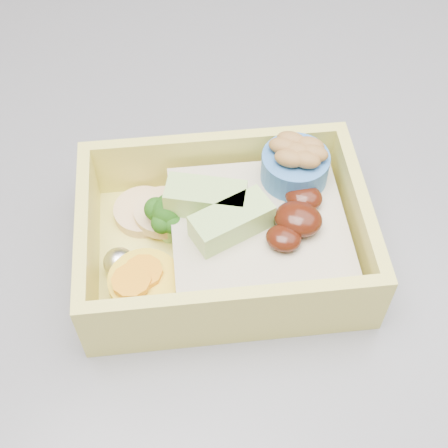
% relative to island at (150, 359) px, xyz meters
% --- Properties ---
extents(ground, '(3.50, 3.50, 0.00)m').
position_rel_island_xyz_m(ground, '(0.00, 0.10, -0.46)').
color(ground, '#B9B3AA').
rests_on(ground, ground).
extents(island, '(1.24, 0.84, 0.92)m').
position_rel_island_xyz_m(island, '(0.00, 0.00, 0.00)').
color(island, brown).
rests_on(island, ground).
extents(bento_box, '(0.24, 0.21, 0.07)m').
position_rel_island_xyz_m(bento_box, '(0.15, -0.09, 0.48)').
color(bento_box, '#DFD45C').
rests_on(bento_box, island).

